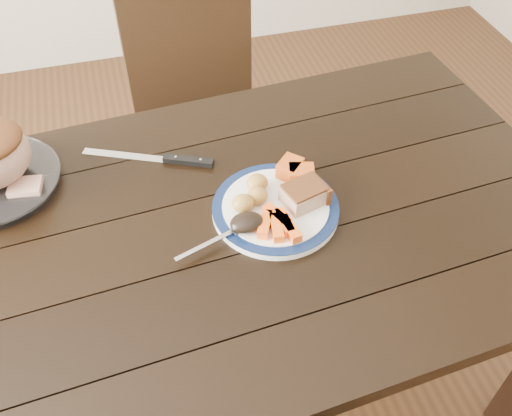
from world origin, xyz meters
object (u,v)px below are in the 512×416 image
object	(u,v)px
dinner_plate	(275,209)
chair_far	(202,105)
carving_knife	(172,159)
dining_table	(219,253)
pork_slice	(304,195)
fork	(220,238)

from	to	relation	value
dinner_plate	chair_far	bearing A→B (deg)	91.86
chair_far	carving_knife	distance (m)	0.58
dining_table	dinner_plate	world-z (taller)	dinner_plate
chair_far	pork_slice	world-z (taller)	chair_far
dinner_plate	pork_slice	world-z (taller)	pork_slice
fork	pork_slice	bearing A→B (deg)	-3.32
chair_far	carving_knife	size ratio (longest dim) A/B	3.11
dinner_plate	carving_knife	size ratio (longest dim) A/B	0.92
dining_table	chair_far	world-z (taller)	chair_far
dinner_plate	pork_slice	bearing A→B (deg)	-4.76
dining_table	dinner_plate	distance (m)	0.16
pork_slice	fork	world-z (taller)	pork_slice
dinner_plate	fork	xyz separation A→B (m)	(-0.14, -0.06, 0.01)
dining_table	dinner_plate	xyz separation A→B (m)	(0.13, 0.00, 0.10)
dining_table	carving_knife	bearing A→B (deg)	103.90
dinner_plate	pork_slice	distance (m)	0.07
dining_table	carving_knife	size ratio (longest dim) A/B	5.56
dinner_plate	pork_slice	size ratio (longest dim) A/B	3.18
carving_knife	chair_far	bearing A→B (deg)	97.26
dining_table	fork	size ratio (longest dim) A/B	9.54
fork	carving_knife	bearing A→B (deg)	81.56
dinner_plate	fork	distance (m)	0.15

